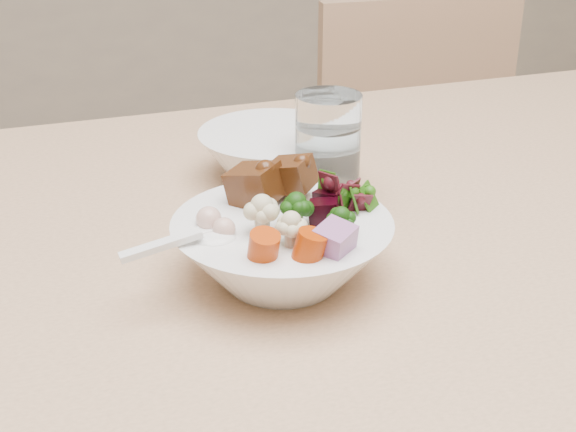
{
  "coord_description": "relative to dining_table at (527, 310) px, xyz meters",
  "views": [
    {
      "loc": [
        -0.32,
        -0.53,
        1.2
      ],
      "look_at": [
        -0.16,
        0.07,
        0.9
      ],
      "focal_mm": 50.0,
      "sensor_mm": 36.0,
      "label": 1
    }
  ],
  "objects": [
    {
      "name": "dining_table",
      "position": [
        0.0,
        0.0,
        0.0
      ],
      "size": [
        1.83,
        1.09,
        0.83
      ],
      "rotation": [
        0.0,
        0.0,
        0.05
      ],
      "color": "#D9A980",
      "rests_on": "ground"
    },
    {
      "name": "chair_far",
      "position": [
        0.25,
        0.71,
        -0.24
      ],
      "size": [
        0.42,
        0.42,
        0.91
      ],
      "rotation": [
        0.0,
        0.0,
        -0.01
      ],
      "color": "tan",
      "rests_on": "ground"
    },
    {
      "name": "side_bowl",
      "position": [
        -0.21,
        0.21,
        0.11
      ],
      "size": [
        0.17,
        0.17,
        0.06
      ],
      "primitive_type": null,
      "color": "white",
      "rests_on": "dining_table"
    },
    {
      "name": "soup_spoon",
      "position": [
        -0.34,
        -0.03,
        0.14
      ],
      "size": [
        0.1,
        0.03,
        0.02
      ],
      "rotation": [
        0.0,
        0.0,
        0.11
      ],
      "color": "white",
      "rests_on": "food_bowl"
    },
    {
      "name": "food_bowl",
      "position": [
        -0.26,
        -0.01,
        0.12
      ],
      "size": [
        0.19,
        0.19,
        0.1
      ],
      "color": "white",
      "rests_on": "dining_table"
    },
    {
      "name": "water_glass",
      "position": [
        -0.18,
        0.14,
        0.14
      ],
      "size": [
        0.07,
        0.07,
        0.12
      ],
      "color": "white",
      "rests_on": "dining_table"
    }
  ]
}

